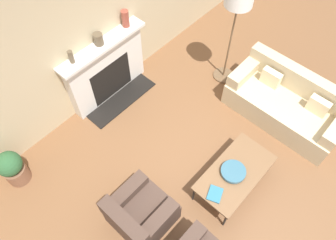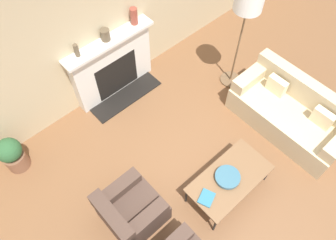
# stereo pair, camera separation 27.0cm
# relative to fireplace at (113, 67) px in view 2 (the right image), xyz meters

# --- Properties ---
(ground_plane) EXTENTS (18.00, 18.00, 0.00)m
(ground_plane) POSITION_rel_fireplace_xyz_m (-0.10, -2.67, -0.57)
(ground_plane) COLOR brown
(wall_back) EXTENTS (18.00, 0.06, 2.90)m
(wall_back) POSITION_rel_fireplace_xyz_m (-0.10, 0.14, 0.88)
(wall_back) COLOR #C6B289
(wall_back) RESTS_ON ground_plane
(fireplace) EXTENTS (1.60, 0.59, 1.16)m
(fireplace) POSITION_rel_fireplace_xyz_m (0.00, 0.00, 0.00)
(fireplace) COLOR silver
(fireplace) RESTS_ON ground_plane
(couch) EXTENTS (0.85, 1.89, 0.84)m
(couch) POSITION_rel_fireplace_xyz_m (1.64, -2.54, -0.25)
(couch) COLOR #CCB78E
(couch) RESTS_ON ground_plane
(armchair_far) EXTENTS (0.77, 0.75, 0.71)m
(armchair_far) POSITION_rel_fireplace_xyz_m (-1.29, -2.05, -0.28)
(armchair_far) COLOR #4C382D
(armchair_far) RESTS_ON ground_plane
(coffee_table) EXTENTS (1.21, 0.64, 0.42)m
(coffee_table) POSITION_rel_fireplace_xyz_m (0.01, -2.65, -0.17)
(coffee_table) COLOR brown
(coffee_table) RESTS_ON ground_plane
(bowl) EXTENTS (0.35, 0.35, 0.07)m
(bowl) POSITION_rel_fireplace_xyz_m (-0.02, -2.63, -0.10)
(bowl) COLOR #38667A
(bowl) RESTS_ON coffee_table
(book) EXTENTS (0.27, 0.25, 0.02)m
(book) POSITION_rel_fireplace_xyz_m (-0.44, -2.64, -0.13)
(book) COLOR teal
(book) RESTS_ON coffee_table
(floor_lamp) EXTENTS (0.43, 0.43, 1.89)m
(floor_lamp) POSITION_rel_fireplace_xyz_m (1.68, -1.25, 1.03)
(floor_lamp) COLOR brown
(floor_lamp) RESTS_ON ground_plane
(mantel_vase_left) EXTENTS (0.07, 0.07, 0.21)m
(mantel_vase_left) POSITION_rel_fireplace_xyz_m (-0.52, 0.01, 0.70)
(mantel_vase_left) COLOR brown
(mantel_vase_left) RESTS_ON fireplace
(mantel_vase_center_left) EXTENTS (0.14, 0.14, 0.19)m
(mantel_vase_center_left) POSITION_rel_fireplace_xyz_m (-0.01, 0.01, 0.69)
(mantel_vase_center_left) COLOR brown
(mantel_vase_center_left) RESTS_ON fireplace
(mantel_vase_center_right) EXTENTS (0.12, 0.12, 0.28)m
(mantel_vase_center_right) POSITION_rel_fireplace_xyz_m (0.54, 0.01, 0.74)
(mantel_vase_center_right) COLOR brown
(mantel_vase_center_right) RESTS_ON fireplace
(potted_plant) EXTENTS (0.37, 0.37, 0.65)m
(potted_plant) POSITION_rel_fireplace_xyz_m (-2.06, -0.22, -0.23)
(potted_plant) COLOR brown
(potted_plant) RESTS_ON ground_plane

